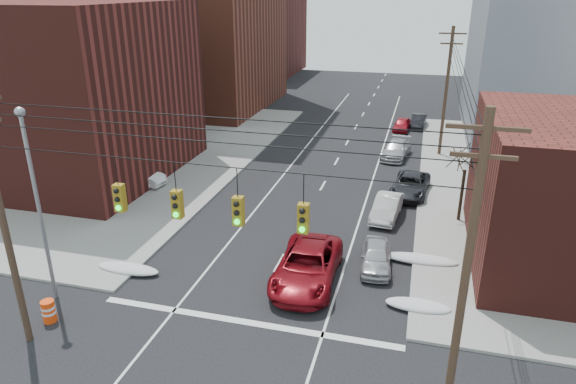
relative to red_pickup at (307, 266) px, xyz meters
The scene contains 25 objects.
sidewalk_nw 33.22m from the red_pickup, 150.36° to the left, with size 40.00×40.00×0.15m, color gray.
building_brick_near 27.05m from the red_pickup, 154.42° to the left, with size 20.00×16.00×13.00m, color #4B1B16.
building_brick_far 69.46m from the red_pickup, 113.72° to the left, with size 22.00×18.00×12.00m, color #4B1B16.
building_glass 64.21m from the red_pickup, 69.57° to the left, with size 20.00×18.00×22.00m, color gray.
utility_pole_left 13.74m from the red_pickup, 143.83° to the right, with size 2.20×0.28×11.00m.
utility_pole_right 11.20m from the red_pickup, 48.79° to the right, with size 2.20×0.28×11.00m.
utility_pole_far 24.83m from the red_pickup, 74.18° to the left, with size 2.20×0.28×11.00m.
traffic_signals 10.02m from the red_pickup, 103.09° to the right, with size 17.00×0.42×2.02m.
street_light 13.11m from the red_pickup, 158.06° to the right, with size 0.44×0.44×9.32m.
bare_tree 12.27m from the red_pickup, 50.67° to the left, with size 2.09×2.20×4.93m.
snow_nw 9.42m from the red_pickup, behind, with size 3.50×1.08×0.42m, color silver.
snow_ne 5.68m from the red_pickup, 11.01° to the right, with size 3.00×1.08×0.42m, color silver.
snow_east_far 6.54m from the red_pickup, 31.73° to the left, with size 4.00×1.08×0.42m, color silver.
red_pickup is the anchor object (origin of this frame).
parked_car_a 3.96m from the red_pickup, 35.13° to the left, with size 1.57×3.91×1.33m, color #B3B4B9.
parked_car_b 9.43m from the red_pickup, 69.93° to the left, with size 1.51×4.34×1.43m, color silver.
parked_car_c 14.10m from the red_pickup, 71.24° to the left, with size 2.39×5.18×1.44m, color black.
parked_car_d 22.07m from the red_pickup, 82.36° to the left, with size 2.02×4.96×1.44m, color #AFAFB4.
parked_car_e 31.28m from the red_pickup, 84.62° to the left, with size 1.53×3.80×1.30m, color maroon.
parked_car_f 33.36m from the red_pickup, 82.19° to the left, with size 1.41×4.06×1.34m, color black.
lot_car_a 18.06m from the red_pickup, 147.30° to the left, with size 1.47×4.21×1.39m, color silver.
lot_car_b 22.21m from the red_pickup, 140.50° to the left, with size 2.39×5.17×1.44m, color silver.
lot_car_c 20.89m from the red_pickup, 154.12° to the left, with size 1.92×4.71×1.37m, color black.
lot_car_d 25.04m from the red_pickup, 141.50° to the left, with size 1.80×4.47×1.52m, color #AFAFB4.
construction_barrel 12.11m from the red_pickup, 148.87° to the right, with size 0.64×0.64×1.05m.
Camera 1 is at (6.76, -11.48, 13.98)m, focal length 32.00 mm.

